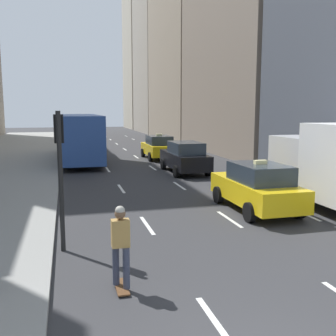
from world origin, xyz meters
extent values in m
cube|color=gray|center=(-7.00, 27.00, 0.07)|extent=(8.00, 66.00, 0.15)
cube|color=white|center=(-0.20, 2.00, 0.01)|extent=(0.12, 2.00, 0.01)
cube|color=white|center=(-0.20, 8.00, 0.01)|extent=(0.12, 2.00, 0.01)
cube|color=white|center=(-0.20, 14.00, 0.01)|extent=(0.12, 2.00, 0.01)
cube|color=white|center=(-0.20, 20.00, 0.01)|extent=(0.12, 2.00, 0.01)
cube|color=white|center=(-0.20, 26.00, 0.01)|extent=(0.12, 2.00, 0.01)
cube|color=white|center=(-0.20, 32.00, 0.01)|extent=(0.12, 2.00, 0.01)
cube|color=white|center=(-0.20, 38.00, 0.01)|extent=(0.12, 2.00, 0.01)
cube|color=white|center=(-0.20, 44.00, 0.01)|extent=(0.12, 2.00, 0.01)
cube|color=white|center=(-0.20, 50.00, 0.01)|extent=(0.12, 2.00, 0.01)
cube|color=white|center=(2.60, 8.00, 0.01)|extent=(0.12, 2.00, 0.01)
cube|color=white|center=(2.60, 14.00, 0.01)|extent=(0.12, 2.00, 0.01)
cube|color=white|center=(2.60, 20.00, 0.01)|extent=(0.12, 2.00, 0.01)
cube|color=white|center=(2.60, 26.00, 0.01)|extent=(0.12, 2.00, 0.01)
cube|color=white|center=(2.60, 32.00, 0.01)|extent=(0.12, 2.00, 0.01)
cube|color=white|center=(2.60, 38.00, 0.01)|extent=(0.12, 2.00, 0.01)
cube|color=white|center=(2.60, 44.00, 0.01)|extent=(0.12, 2.00, 0.01)
cube|color=white|center=(2.60, 50.00, 0.01)|extent=(0.12, 2.00, 0.01)
cube|color=white|center=(5.40, 8.00, 0.01)|extent=(0.12, 2.00, 0.01)
cube|color=white|center=(5.40, 14.00, 0.01)|extent=(0.12, 2.00, 0.01)
cube|color=white|center=(5.40, 20.00, 0.01)|extent=(0.12, 2.00, 0.01)
cube|color=white|center=(5.40, 26.00, 0.01)|extent=(0.12, 2.00, 0.01)
cube|color=white|center=(5.40, 32.00, 0.01)|extent=(0.12, 2.00, 0.01)
cube|color=white|center=(5.40, 38.00, 0.01)|extent=(0.12, 2.00, 0.01)
cube|color=white|center=(5.40, 44.00, 0.01)|extent=(0.12, 2.00, 0.01)
cube|color=white|center=(5.40, 50.00, 0.01)|extent=(0.12, 2.00, 0.01)
cube|color=gray|center=(12.00, 58.77, 11.56)|extent=(6.00, 12.85, 23.12)
cube|color=#A89E89|center=(12.00, 71.83, 18.97)|extent=(6.00, 11.34, 37.94)
cube|color=yellow|center=(4.00, 8.89, 0.71)|extent=(1.80, 4.40, 0.76)
cube|color=#28333D|center=(4.00, 8.63, 1.41)|extent=(1.58, 2.29, 0.64)
cube|color=#F2E599|center=(4.00, 8.63, 1.80)|extent=(0.44, 0.20, 0.14)
cylinder|color=black|center=(3.10, 10.25, 0.33)|extent=(0.22, 0.66, 0.66)
cylinder|color=black|center=(4.90, 10.25, 0.33)|extent=(0.22, 0.66, 0.66)
cylinder|color=black|center=(3.10, 7.53, 0.33)|extent=(0.22, 0.66, 0.66)
cylinder|color=black|center=(4.90, 7.53, 0.33)|extent=(0.22, 0.66, 0.66)
cube|color=yellow|center=(4.00, 24.43, 0.71)|extent=(1.80, 4.40, 0.76)
cube|color=#28333D|center=(4.00, 24.17, 1.41)|extent=(1.58, 2.29, 0.64)
cube|color=#F2E599|center=(4.00, 24.17, 1.80)|extent=(0.44, 0.20, 0.14)
cylinder|color=black|center=(3.10, 25.79, 0.33)|extent=(0.22, 0.66, 0.66)
cylinder|color=black|center=(4.90, 25.79, 0.33)|extent=(0.22, 0.66, 0.66)
cylinder|color=black|center=(3.10, 23.07, 0.33)|extent=(0.22, 0.66, 0.66)
cylinder|color=black|center=(4.90, 23.07, 0.33)|extent=(0.22, 0.66, 0.66)
cube|color=black|center=(4.00, 17.78, 0.75)|extent=(1.80, 4.69, 0.83)
cube|color=#28333D|center=(4.00, 17.50, 1.48)|extent=(1.58, 2.44, 0.64)
cylinder|color=black|center=(3.10, 19.23, 0.33)|extent=(0.22, 0.66, 0.66)
cylinder|color=black|center=(4.90, 19.23, 0.33)|extent=(0.22, 0.66, 0.66)
cylinder|color=black|center=(3.10, 16.32, 0.33)|extent=(0.22, 0.66, 0.66)
cylinder|color=black|center=(4.90, 16.32, 0.33)|extent=(0.22, 0.66, 0.66)
cube|color=#2D519E|center=(-1.60, 24.71, 1.80)|extent=(2.50, 11.60, 2.90)
cube|color=#28333D|center=(-1.60, 30.46, 2.15)|extent=(2.30, 0.12, 1.40)
cube|color=#28333D|center=(-2.81, 24.71, 2.15)|extent=(0.08, 9.86, 1.10)
cube|color=yellow|center=(-1.60, 30.46, 3.05)|extent=(1.50, 0.10, 0.36)
cylinder|color=black|center=(-2.85, 28.31, 0.50)|extent=(0.30, 1.00, 1.00)
cylinder|color=black|center=(-0.35, 28.31, 0.50)|extent=(0.30, 1.00, 1.00)
cylinder|color=black|center=(-2.85, 21.52, 0.50)|extent=(0.30, 1.00, 1.00)
cylinder|color=black|center=(-0.35, 21.52, 0.50)|extent=(0.30, 1.00, 1.00)
cube|color=silver|center=(6.80, 10.07, 1.50)|extent=(2.10, 2.40, 2.10)
cube|color=#28333D|center=(6.80, 11.22, 1.80)|extent=(1.90, 0.10, 0.90)
cylinder|color=black|center=(5.75, 10.07, 0.45)|extent=(0.28, 0.90, 0.90)
cylinder|color=black|center=(7.85, 10.07, 0.45)|extent=(0.28, 0.90, 0.90)
cube|color=brown|center=(-1.59, 3.77, 0.05)|extent=(0.24, 0.80, 0.03)
cylinder|color=black|center=(-1.59, 4.05, 0.03)|extent=(0.18, 0.05, 0.05)
cylinder|color=black|center=(-1.59, 3.49, 0.03)|extent=(0.18, 0.05, 0.05)
cylinder|color=#383D51|center=(-1.68, 3.89, 0.48)|extent=(0.14, 0.14, 0.84)
cylinder|color=#383D51|center=(-1.50, 3.65, 0.48)|extent=(0.14, 0.14, 0.84)
cube|color=#B78C47|center=(-1.59, 3.77, 1.19)|extent=(0.36, 0.22, 0.56)
sphere|color=brown|center=(-1.59, 3.77, 1.58)|extent=(0.22, 0.22, 0.22)
sphere|color=#B2AD9E|center=(-1.59, 3.77, 1.65)|extent=(0.20, 0.20, 0.20)
cylinder|color=black|center=(-2.75, 6.34, 1.80)|extent=(0.12, 0.12, 3.60)
cube|color=black|center=(-2.75, 6.52, 3.15)|extent=(0.24, 0.20, 0.72)
sphere|color=red|center=(-2.75, 6.63, 3.38)|extent=(0.14, 0.14, 0.14)
sphere|color=#4C3F14|center=(-2.75, 6.63, 3.15)|extent=(0.14, 0.14, 0.14)
sphere|color=#198C2D|center=(-2.75, 6.63, 2.92)|extent=(0.14, 0.14, 0.14)
camera|label=1|loc=(-2.57, -3.78, 3.63)|focal=42.00mm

